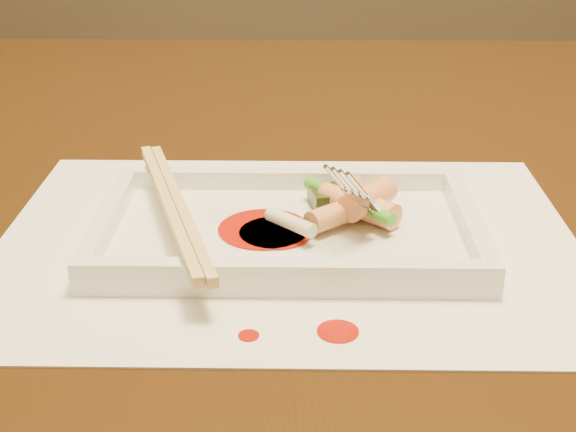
{
  "coord_description": "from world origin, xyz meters",
  "views": [
    {
      "loc": [
        0.09,
        -0.67,
        1.0
      ],
      "look_at": [
        0.09,
        -0.17,
        0.77
      ],
      "focal_mm": 50.0,
      "sensor_mm": 36.0,
      "label": 1
    }
  ],
  "objects_px": {
    "fork": "(393,119)",
    "placemat": "(288,240)",
    "table": "(199,254)",
    "chopstick_a": "(168,205)",
    "plate_base": "(288,234)"
  },
  "relations": [
    {
      "from": "table",
      "to": "fork",
      "type": "distance_m",
      "value": 0.29
    },
    {
      "from": "table",
      "to": "chopstick_a",
      "type": "distance_m",
      "value": 0.21
    },
    {
      "from": "placemat",
      "to": "plate_base",
      "type": "xyz_separation_m",
      "value": [
        0.0,
        0.0,
        0.0
      ]
    },
    {
      "from": "placemat",
      "to": "plate_base",
      "type": "relative_size",
      "value": 1.54
    },
    {
      "from": "placemat",
      "to": "fork",
      "type": "bearing_deg",
      "value": 14.42
    },
    {
      "from": "placemat",
      "to": "fork",
      "type": "height_order",
      "value": "fork"
    },
    {
      "from": "plate_base",
      "to": "placemat",
      "type": "bearing_deg",
      "value": 0.0
    },
    {
      "from": "table",
      "to": "plate_base",
      "type": "bearing_deg",
      "value": -63.3
    },
    {
      "from": "plate_base",
      "to": "chopstick_a",
      "type": "bearing_deg",
      "value": 180.0
    },
    {
      "from": "chopstick_a",
      "to": "fork",
      "type": "bearing_deg",
      "value": 6.75
    },
    {
      "from": "plate_base",
      "to": "fork",
      "type": "xyz_separation_m",
      "value": [
        0.07,
        0.02,
        0.08
      ]
    },
    {
      "from": "chopstick_a",
      "to": "plate_base",
      "type": "bearing_deg",
      "value": 0.0
    },
    {
      "from": "placemat",
      "to": "fork",
      "type": "relative_size",
      "value": 2.86
    },
    {
      "from": "fork",
      "to": "placemat",
      "type": "bearing_deg",
      "value": -165.58
    },
    {
      "from": "placemat",
      "to": "chopstick_a",
      "type": "bearing_deg",
      "value": 180.0
    }
  ]
}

